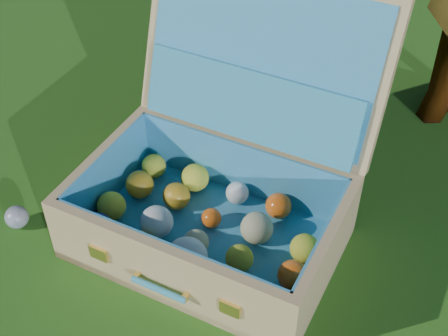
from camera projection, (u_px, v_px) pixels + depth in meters
ground at (249, 274)px, 1.53m from camera, size 60.00×60.00×0.00m
stray_ball at (17, 217)px, 1.63m from camera, size 0.06×0.06×0.06m
suitcase at (223, 171)px, 1.56m from camera, size 0.66×0.65×0.60m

